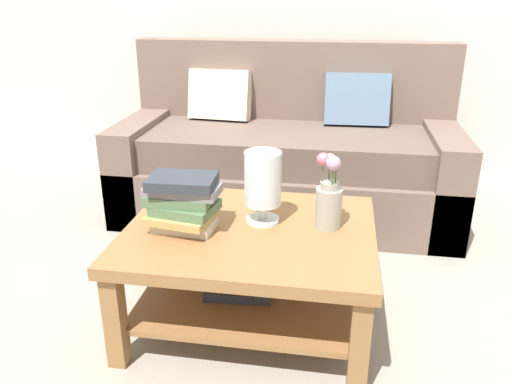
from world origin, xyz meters
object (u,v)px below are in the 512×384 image
object	(u,v)px
flower_pitcher	(329,198)
glass_hurricane_vase	(263,181)
book_stack_main	(183,202)
couch	(287,157)
coffee_table	(250,254)

from	to	relation	value
flower_pitcher	glass_hurricane_vase	bearing A→B (deg)	178.77
book_stack_main	glass_hurricane_vase	distance (m)	0.34
couch	book_stack_main	distance (m)	1.35
couch	glass_hurricane_vase	xyz separation A→B (m)	(0.02, -1.18, 0.27)
book_stack_main	glass_hurricane_vase	world-z (taller)	glass_hurricane_vase
coffee_table	book_stack_main	size ratio (longest dim) A/B	3.34
couch	flower_pitcher	bearing A→B (deg)	-76.15
coffee_table	flower_pitcher	xyz separation A→B (m)	(0.32, 0.06, 0.25)
book_stack_main	flower_pitcher	world-z (taller)	flower_pitcher
couch	glass_hurricane_vase	distance (m)	1.21
couch	flower_pitcher	world-z (taller)	couch
couch	book_stack_main	xyz separation A→B (m)	(-0.29, -1.30, 0.20)
glass_hurricane_vase	flower_pitcher	world-z (taller)	flower_pitcher
coffee_table	glass_hurricane_vase	xyz separation A→B (m)	(0.04, 0.07, 0.31)
flower_pitcher	coffee_table	bearing A→B (deg)	-168.53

